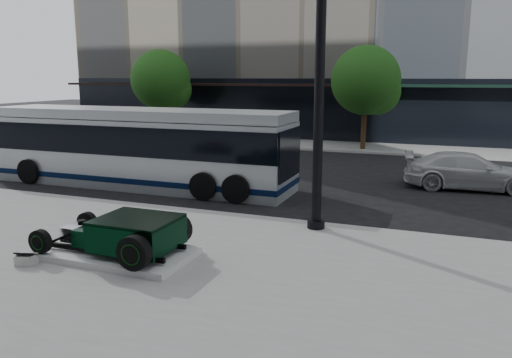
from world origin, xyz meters
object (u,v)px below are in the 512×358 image
at_px(transit_bus, 139,147).
at_px(white_sedan, 469,171).
at_px(hot_rod, 129,233).
at_px(lamppost, 320,79).

relative_size(transit_bus, white_sedan, 2.61).
relative_size(hot_rod, lamppost, 0.38).
bearing_deg(transit_bus, lamppost, -23.56).
bearing_deg(white_sedan, hot_rod, 140.98).
bearing_deg(transit_bus, white_sedan, 17.75).
bearing_deg(hot_rod, white_sedan, 56.14).
bearing_deg(white_sedan, lamppost, 145.79).
bearing_deg(lamppost, white_sedan, 60.95).
distance_m(hot_rod, lamppost, 6.02).
bearing_deg(hot_rod, lamppost, 48.18).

